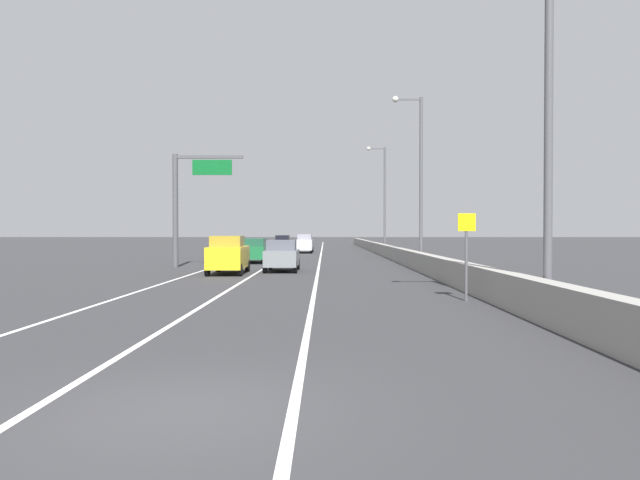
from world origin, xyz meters
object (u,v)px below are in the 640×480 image
(lamp_post_right_third, at_px, (383,193))
(car_black_5, at_px, (283,243))
(lamp_post_right_second, at_px, (418,170))
(overhead_sign_gantry, at_px, (186,196))
(car_yellow_1, at_px, (228,255))
(speed_advisory_sign, at_px, (466,250))
(car_green_3, at_px, (255,251))
(car_silver_2, at_px, (305,244))
(lamp_post_right_near, at_px, (541,79))
(car_white_4, at_px, (229,247))
(car_gray_0, at_px, (282,256))

(lamp_post_right_third, xyz_separation_m, car_black_5, (-11.63, 6.13, -5.74))
(lamp_post_right_third, distance_m, car_black_5, 14.35)
(lamp_post_right_second, bearing_deg, overhead_sign_gantry, -171.68)
(car_yellow_1, relative_size, car_black_5, 1.09)
(overhead_sign_gantry, bearing_deg, speed_advisory_sign, -52.33)
(speed_advisory_sign, relative_size, car_green_3, 0.64)
(overhead_sign_gantry, bearing_deg, car_silver_2, 74.52)
(lamp_post_right_third, height_order, car_silver_2, lamp_post_right_third)
(lamp_post_right_near, height_order, lamp_post_right_second, same)
(lamp_post_right_third, relative_size, car_white_4, 2.52)
(lamp_post_right_third, distance_m, car_silver_2, 10.39)
(lamp_post_right_second, xyz_separation_m, car_silver_2, (-8.71, 22.82, -5.66))
(lamp_post_right_second, xyz_separation_m, car_black_5, (-11.68, 29.93, -5.74))
(lamp_post_right_near, height_order, car_white_4, lamp_post_right_near)
(car_yellow_1, height_order, car_black_5, car_yellow_1)
(overhead_sign_gantry, distance_m, speed_advisory_sign, 23.13)
(lamp_post_right_near, distance_m, car_green_3, 29.80)
(car_white_4, bearing_deg, car_gray_0, -69.64)
(overhead_sign_gantry, xyz_separation_m, car_green_3, (3.89, 5.43, -3.80))
(speed_advisory_sign, distance_m, car_silver_2, 43.85)
(speed_advisory_sign, height_order, car_black_5, speed_advisory_sign)
(car_silver_2, xyz_separation_m, car_green_3, (-3.07, -19.68, -0.10))
(lamp_post_right_second, height_order, car_black_5, lamp_post_right_second)
(overhead_sign_gantry, xyz_separation_m, lamp_post_right_near, (15.27, -21.50, 1.96))
(lamp_post_right_near, relative_size, lamp_post_right_second, 1.00)
(car_black_5, bearing_deg, overhead_sign_gantry, -97.06)
(car_yellow_1, distance_m, car_white_4, 18.02)
(lamp_post_right_near, distance_m, lamp_post_right_third, 47.60)
(car_gray_0, bearing_deg, lamp_post_right_second, 33.97)
(car_silver_2, height_order, car_green_3, car_silver_2)
(overhead_sign_gantry, height_order, car_yellow_1, overhead_sign_gantry)
(car_green_3, bearing_deg, lamp_post_right_second, -14.92)
(car_silver_2, distance_m, car_black_5, 7.70)
(lamp_post_right_third, relative_size, car_silver_2, 2.46)
(overhead_sign_gantry, bearing_deg, car_gray_0, -29.88)
(car_black_5, bearing_deg, speed_advisory_sign, -78.74)
(car_gray_0, distance_m, car_green_3, 9.63)
(car_white_4, bearing_deg, car_silver_2, 64.88)
(overhead_sign_gantry, relative_size, speed_advisory_sign, 2.50)
(lamp_post_right_second, distance_m, car_yellow_1, 15.48)
(lamp_post_right_near, height_order, car_gray_0, lamp_post_right_near)
(speed_advisory_sign, distance_m, car_green_3, 25.69)
(lamp_post_right_near, height_order, lamp_post_right_third, same)
(overhead_sign_gantry, relative_size, lamp_post_right_near, 0.63)
(car_white_4, height_order, car_black_5, car_white_4)
(lamp_post_right_near, distance_m, car_yellow_1, 20.23)
(lamp_post_right_second, bearing_deg, car_green_3, 165.08)
(car_silver_2, bearing_deg, car_gray_0, -90.67)
(car_gray_0, bearing_deg, speed_advisory_sign, -62.73)
(car_green_3, bearing_deg, car_yellow_1, -90.66)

